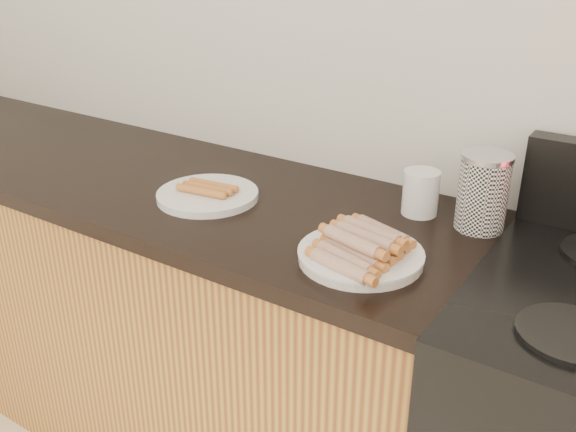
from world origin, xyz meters
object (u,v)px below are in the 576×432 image
Objects in this scene: canister at (483,192)px; mug at (421,193)px; main_plate at (361,257)px; side_plate at (208,195)px.

mug is at bearing -179.99° from canister.
side_plate is at bearing 170.53° from main_plate.
side_plate is at bearing -156.49° from mug.
main_plate is at bearing -117.69° from canister.
canister is at bearing 18.49° from side_plate.
main_plate is at bearing -91.30° from mug.
canister reaches higher than side_plate.
main_plate is at bearing -9.47° from side_plate.
mug is at bearing 23.51° from side_plate.
canister is 1.65× the size of mug.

